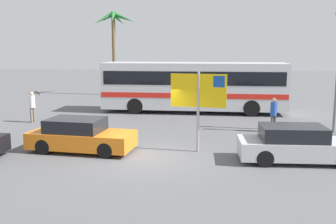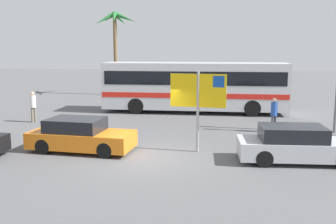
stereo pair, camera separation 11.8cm
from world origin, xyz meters
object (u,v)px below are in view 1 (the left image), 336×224
(bus_front_coach, at_px, (194,85))
(ferry_sign, at_px, (200,94))
(pedestrian_crossing_lot, at_px, (32,104))
(car_orange, at_px, (80,136))
(pedestrian_near_sign, at_px, (274,112))
(car_silver, at_px, (297,145))

(bus_front_coach, distance_m, ferry_sign, 9.68)
(bus_front_coach, relative_size, pedestrian_crossing_lot, 6.72)
(car_orange, xyz_separation_m, pedestrian_near_sign, (8.17, 4.58, 0.37))
(ferry_sign, bearing_deg, bus_front_coach, 101.58)
(ferry_sign, distance_m, pedestrian_crossing_lot, 10.78)
(car_orange, relative_size, car_silver, 0.97)
(ferry_sign, distance_m, pedestrian_near_sign, 5.52)
(ferry_sign, bearing_deg, pedestrian_near_sign, 56.68)
(bus_front_coach, height_order, car_orange, bus_front_coach)
(bus_front_coach, xyz_separation_m, car_orange, (-3.94, -10.13, -1.15))
(pedestrian_crossing_lot, bearing_deg, car_orange, 159.05)
(car_orange, distance_m, pedestrian_near_sign, 9.38)
(bus_front_coach, distance_m, car_orange, 10.93)
(car_orange, bearing_deg, pedestrian_crossing_lot, 135.89)
(car_silver, distance_m, pedestrian_crossing_lot, 14.35)
(ferry_sign, relative_size, car_orange, 0.75)
(pedestrian_crossing_lot, bearing_deg, ferry_sign, -179.58)
(car_silver, bearing_deg, bus_front_coach, 109.60)
(car_orange, height_order, car_silver, same)
(bus_front_coach, relative_size, car_orange, 2.71)
(ferry_sign, bearing_deg, car_silver, -7.58)
(pedestrian_crossing_lot, bearing_deg, pedestrian_near_sign, -155.73)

